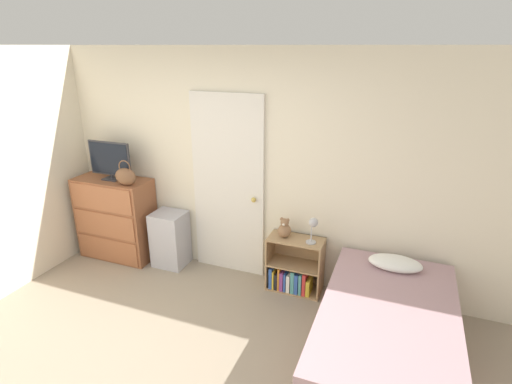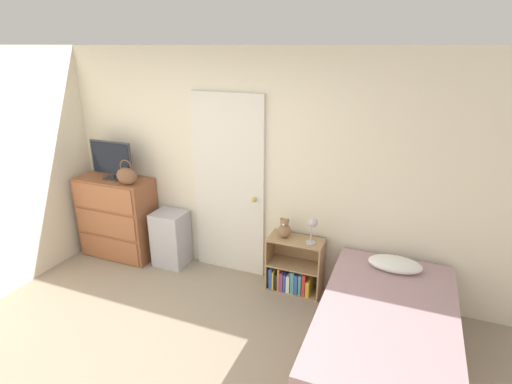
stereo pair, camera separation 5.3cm
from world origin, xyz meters
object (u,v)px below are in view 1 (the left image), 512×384
object	(u,v)px
dresser	(116,218)
tv	(110,160)
desk_lamp	(313,225)
storage_bin	(170,239)
bed	(386,337)
bookshelf	(293,271)
teddy_bear	(285,229)
handbag	(126,176)

from	to	relation	value
dresser	tv	distance (m)	0.76
dresser	desk_lamp	xyz separation A→B (m)	(2.49, 0.03, 0.31)
tv	desk_lamp	xyz separation A→B (m)	(2.47, 0.02, -0.45)
storage_bin	desk_lamp	xyz separation A→B (m)	(1.75, -0.02, 0.48)
bed	bookshelf	bearing A→B (deg)	142.00
tv	bookshelf	world-z (taller)	tv
teddy_bear	bed	distance (m)	1.46
bookshelf	bed	xyz separation A→B (m)	(1.03, -0.80, 0.06)
bed	handbag	bearing A→B (deg)	168.20
tv	dresser	bearing A→B (deg)	-165.82
tv	teddy_bear	distance (m)	2.23
bookshelf	storage_bin	bearing A→B (deg)	-179.31
tv	bookshelf	bearing A→B (deg)	1.57
handbag	teddy_bear	distance (m)	1.92
dresser	bookshelf	world-z (taller)	dresser
dresser	tv	bearing A→B (deg)	14.18
teddy_bear	bookshelf	bearing A→B (deg)	-2.07
dresser	teddy_bear	size ratio (longest dim) A/B	4.65
teddy_bear	desk_lamp	xyz separation A→B (m)	(0.31, -0.04, 0.11)
bookshelf	desk_lamp	world-z (taller)	desk_lamp
bookshelf	teddy_bear	bearing A→B (deg)	177.93
dresser	desk_lamp	distance (m)	2.51
tv	bed	xyz separation A→B (m)	(3.30, -0.74, -0.99)
handbag	desk_lamp	world-z (taller)	handbag
tv	handbag	world-z (taller)	tv
tv	bed	size ratio (longest dim) A/B	0.30
storage_bin	teddy_bear	xyz separation A→B (m)	(1.43, 0.02, 0.37)
dresser	bed	bearing A→B (deg)	-12.51
teddy_bear	bed	size ratio (longest dim) A/B	0.11
dresser	handbag	xyz separation A→B (m)	(0.31, -0.11, 0.62)
bookshelf	teddy_bear	size ratio (longest dim) A/B	2.79
handbag	bed	world-z (taller)	handbag
handbag	bed	xyz separation A→B (m)	(3.00, -0.63, -0.86)
bookshelf	bed	distance (m)	1.30
bookshelf	tv	bearing A→B (deg)	-178.43
handbag	storage_bin	size ratio (longest dim) A/B	0.44
dresser	teddy_bear	distance (m)	2.18
dresser	tv	size ratio (longest dim) A/B	1.80
handbag	teddy_bear	size ratio (longest dim) A/B	1.35
desk_lamp	bed	distance (m)	1.25
handbag	bookshelf	size ratio (longest dim) A/B	0.48
storage_bin	teddy_bear	world-z (taller)	teddy_bear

